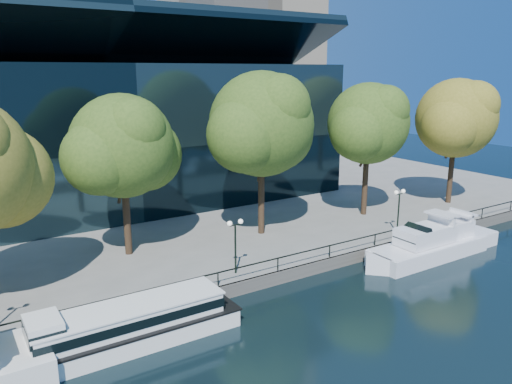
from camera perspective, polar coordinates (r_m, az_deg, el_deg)
ground at (r=35.29m, az=5.60°, el=-12.10°), size 160.00×160.00×0.00m
promenade at (r=65.98m, az=-14.33°, el=0.29°), size 90.00×67.08×1.00m
railing at (r=36.89m, az=2.52°, el=-7.58°), size 88.20×0.08×0.99m
convention_building at (r=59.14m, az=-17.03°, el=6.49°), size 50.00×24.57×21.43m
tour_boat at (r=30.15m, az=-15.69°, el=-14.74°), size 15.14×3.38×2.87m
cruiser_near at (r=43.98m, az=18.74°, el=-5.86°), size 12.76×3.29×3.70m
cruiser_far at (r=46.50m, az=21.06°, el=-5.06°), size 10.63×2.94×3.47m
tree_2 at (r=39.59m, az=-14.77°, el=4.86°), size 10.00×8.20×12.72m
tree_3 at (r=43.38m, az=0.89°, el=7.50°), size 11.35×9.31×14.37m
tree_4 at (r=50.78m, az=12.87°, el=7.44°), size 10.01×8.20×13.26m
tree_5 at (r=58.34m, az=22.02°, el=7.65°), size 10.61×8.70×13.59m
lamp_1 at (r=35.72m, az=-2.38°, el=-4.82°), size 1.26×0.36×4.03m
lamp_2 at (r=46.31m, az=16.04°, el=-1.02°), size 1.26×0.36×4.03m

